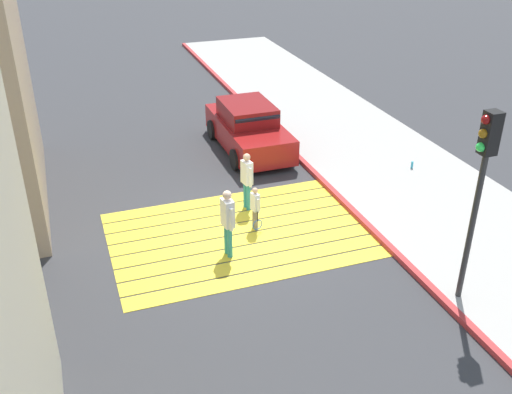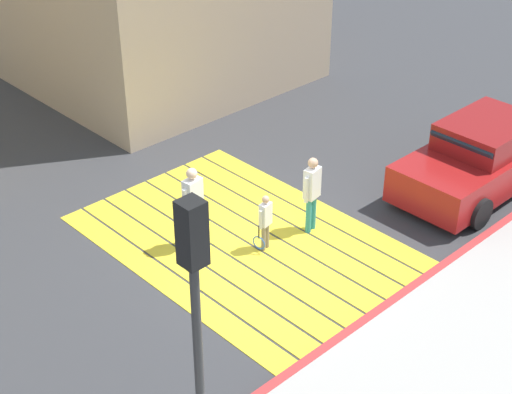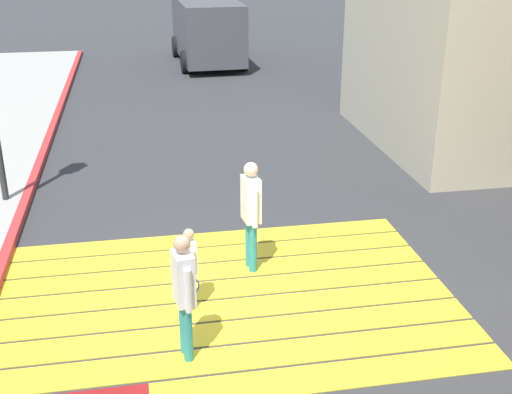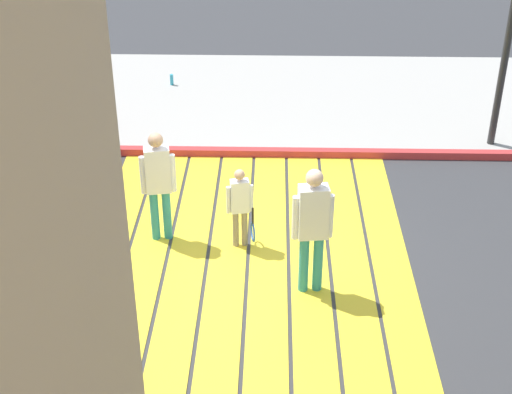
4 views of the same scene
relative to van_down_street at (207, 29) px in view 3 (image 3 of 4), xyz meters
name	(u,v)px [view 3 (image 3 of 4)]	position (x,y,z in m)	size (l,w,h in m)	color
ground_plane	(226,299)	(-1.68, -17.03, -1.28)	(120.00, 120.00, 0.00)	#38383A
crosswalk_stripes	(226,299)	(-1.68, -17.03, -1.27)	(6.40, 4.35, 0.01)	yellow
van_down_street	(207,29)	(0.00, 0.00, 0.00)	(2.49, 5.26, 2.35)	#4C4C51
pedestrian_adult_lead	(251,209)	(-1.17, -16.22, -0.27)	(0.26, 0.50, 1.73)	teal
pedestrian_adult_trailing	(184,289)	(-2.32, -18.25, -0.32)	(0.27, 0.48, 1.64)	teal
pedestrian_child_with_racket	(190,264)	(-2.17, -17.14, -0.61)	(0.28, 0.39, 1.19)	gray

